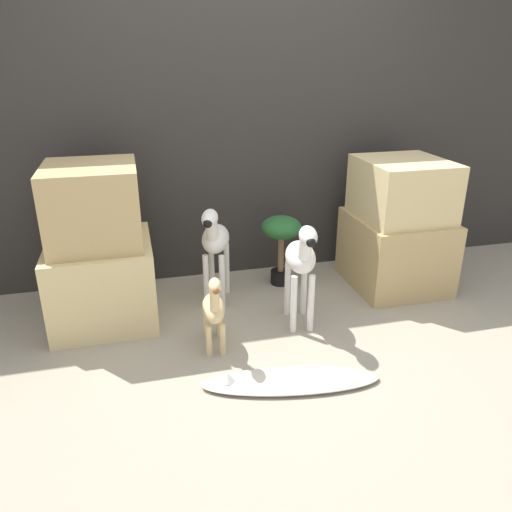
# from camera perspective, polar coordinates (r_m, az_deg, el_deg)

# --- Properties ---
(ground_plane) EXTENTS (14.00, 14.00, 0.00)m
(ground_plane) POSITION_cam_1_polar(r_m,az_deg,el_deg) (3.01, 3.84, -10.99)
(ground_plane) COLOR #9E937F
(wall_back) EXTENTS (6.40, 0.08, 2.20)m
(wall_back) POSITION_cam_1_polar(r_m,az_deg,el_deg) (3.78, -1.82, 14.01)
(wall_back) COLOR #2D2B28
(wall_back) RESTS_ON ground_plane
(rock_pillar_left) EXTENTS (0.65, 0.70, 1.03)m
(rock_pillar_left) POSITION_cam_1_polar(r_m,az_deg,el_deg) (3.32, -17.49, 0.48)
(rock_pillar_left) COLOR #DBC184
(rock_pillar_left) RESTS_ON ground_plane
(rock_pillar_right) EXTENTS (0.65, 0.70, 0.95)m
(rock_pillar_right) POSITION_cam_1_polar(r_m,az_deg,el_deg) (3.80, 15.90, 3.10)
(rock_pillar_right) COLOR tan
(rock_pillar_right) RESTS_ON ground_plane
(zebra_right) EXTENTS (0.23, 0.48, 0.73)m
(zebra_right) POSITION_cam_1_polar(r_m,az_deg,el_deg) (3.09, 5.22, -0.38)
(zebra_right) COLOR white
(zebra_right) RESTS_ON ground_plane
(zebra_left) EXTENTS (0.28, 0.48, 0.73)m
(zebra_left) POSITION_cam_1_polar(r_m,az_deg,el_deg) (3.39, -4.74, 1.76)
(zebra_left) COLOR white
(zebra_left) RESTS_ON ground_plane
(giraffe_figurine) EXTENTS (0.16, 0.42, 0.53)m
(giraffe_figurine) POSITION_cam_1_polar(r_m,az_deg,el_deg) (2.92, -4.85, -5.96)
(giraffe_figurine) COLOR #E0C184
(giraffe_figurine) RESTS_ON ground_plane
(potted_palm_front) EXTENTS (0.30, 0.30, 0.53)m
(potted_palm_front) POSITION_cam_1_polar(r_m,az_deg,el_deg) (3.69, 2.91, 2.40)
(potted_palm_front) COLOR black
(potted_palm_front) RESTS_ON ground_plane
(surfboard) EXTENTS (0.99, 0.41, 0.09)m
(surfboard) POSITION_cam_1_polar(r_m,az_deg,el_deg) (2.75, 3.81, -14.02)
(surfboard) COLOR silver
(surfboard) RESTS_ON ground_plane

